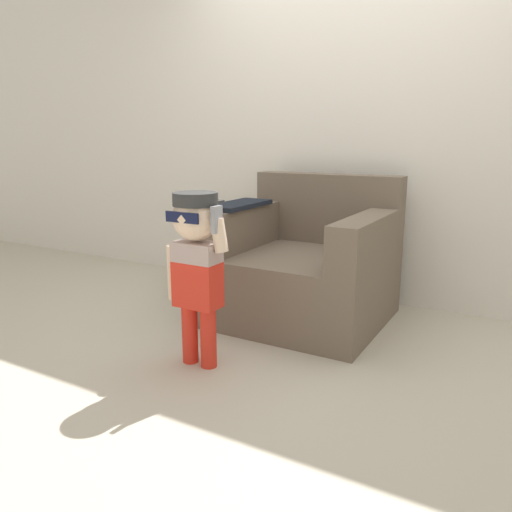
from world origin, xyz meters
The scene contains 5 objects.
ground_plane centered at (0.00, 0.00, 0.00)m, with size 10.00×10.00×0.00m, color #BCB29E.
wall_back centered at (0.00, 0.78, 1.30)m, with size 10.00×0.05×2.60m.
armchair centered at (-0.09, 0.17, 0.33)m, with size 1.05×0.97×0.92m.
person_child centered at (-0.27, -0.75, 0.60)m, with size 0.37×0.28×0.90m.
side_table centered at (-0.94, 0.29, 0.32)m, with size 0.37×0.37×0.54m.
Camera 1 is at (1.19, -2.71, 1.15)m, focal length 35.00 mm.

